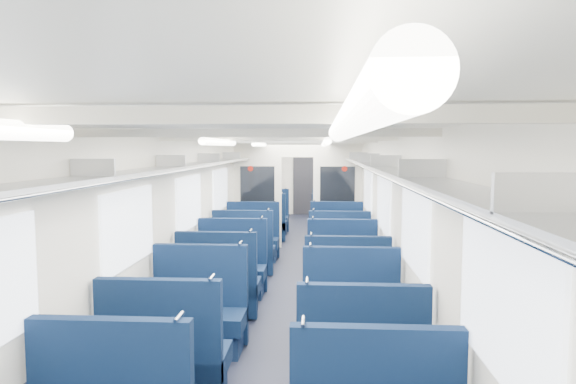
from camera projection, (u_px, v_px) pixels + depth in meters
floor at (288, 289)px, 7.88m from camera, size 2.80×18.00×0.01m
ceiling at (288, 138)px, 7.67m from camera, size 2.80×18.00×0.01m
wall_left at (198, 214)px, 7.86m from camera, size 0.02×18.00×2.35m
dado_left at (200, 266)px, 7.93m from camera, size 0.03×17.90×0.70m
wall_right at (380, 215)px, 7.69m from camera, size 0.02×18.00×2.35m
dado_right at (378, 269)px, 7.76m from camera, size 0.03×17.90×0.70m
wall_far at (305, 179)px, 16.72m from camera, size 2.80×0.02×2.35m
luggage_rack_left at (209, 163)px, 7.78m from camera, size 0.36×17.40×0.18m
luggage_rack_right at (368, 163)px, 7.63m from camera, size 0.36×17.40×0.18m
windows at (286, 202)px, 7.30m from camera, size 2.78×15.60×0.75m
ceiling_fittings at (287, 142)px, 7.42m from camera, size 2.70×16.06×0.11m
end_door at (305, 184)px, 16.68m from camera, size 0.75×0.06×2.00m
bulkhead at (297, 192)px, 11.09m from camera, size 2.80×0.10×2.35m
seat_8 at (165, 364)px, 4.32m from camera, size 1.05×0.58×1.17m
seat_9 at (361, 372)px, 4.16m from camera, size 1.05×0.58×1.17m
seat_10 at (198, 317)px, 5.50m from camera, size 1.05×0.58×1.17m
seat_11 at (352, 322)px, 5.36m from camera, size 1.05×0.58×1.17m
seat_12 at (219, 289)px, 6.63m from camera, size 1.05×0.58×1.17m
seat_13 at (347, 295)px, 6.32m from camera, size 1.05×0.58×1.17m
seat_14 at (231, 271)px, 7.58m from camera, size 1.05×0.58×1.17m
seat_15 at (342, 272)px, 7.49m from camera, size 1.05×0.58×1.17m
seat_16 at (244, 253)px, 8.85m from camera, size 1.05×0.58×1.17m
seat_17 at (339, 254)px, 8.75m from camera, size 1.05×0.58×1.17m
seat_18 at (252, 242)px, 9.93m from camera, size 1.05×0.58×1.17m
seat_19 at (337, 241)px, 9.97m from camera, size 1.05×0.58×1.17m
seat_20 at (264, 226)px, 12.01m from camera, size 1.05×0.58×1.17m
seat_21 at (334, 226)px, 11.97m from camera, size 1.05×0.58×1.17m
seat_22 at (268, 219)px, 13.06m from camera, size 1.05×0.58×1.17m
seat_23 at (333, 220)px, 12.95m from camera, size 1.05×0.58×1.17m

